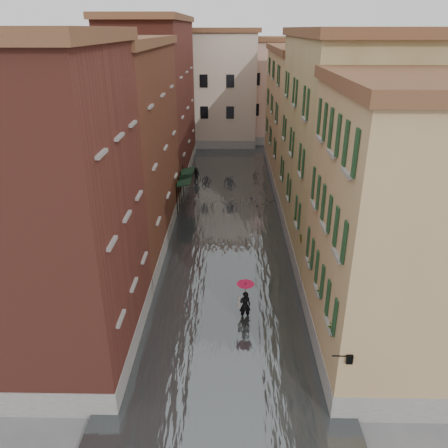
{
  "coord_description": "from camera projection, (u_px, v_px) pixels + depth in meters",
  "views": [
    {
      "loc": [
        0.23,
        -17.94,
        13.45
      ],
      "look_at": [
        -0.2,
        5.28,
        3.0
      ],
      "focal_mm": 35.0,
      "sensor_mm": 36.0,
      "label": 1
    }
  ],
  "objects": [
    {
      "name": "window_planters",
      "position": [
        313.0,
        257.0,
        20.71
      ],
      "size": [
        0.59,
        10.93,
        0.84
      ],
      "color": "#9C5533",
      "rests_on": "ground"
    },
    {
      "name": "building_end_pink",
      "position": [
        277.0,
        92.0,
        55.79
      ],
      "size": [
        10.0,
        9.0,
        12.0
      ],
      "primitive_type": "cube",
      "color": "#CC9F8F",
      "rests_on": "ground"
    },
    {
      "name": "building_right_mid",
      "position": [
        340.0,
        150.0,
        27.3
      ],
      "size": [
        6.0,
        14.0,
        13.0
      ],
      "primitive_type": "cube",
      "color": "tan",
      "rests_on": "ground"
    },
    {
      "name": "awning_near",
      "position": [
        184.0,
        181.0,
        34.23
      ],
      "size": [
        1.09,
        2.78,
        2.8
      ],
      "color": "black",
      "rests_on": "ground"
    },
    {
      "name": "ground",
      "position": [
        226.0,
        322.0,
        21.88
      ],
      "size": [
        120.0,
        120.0,
        0.0
      ],
      "primitive_type": "plane",
      "color": "#59595C",
      "rests_on": "ground"
    },
    {
      "name": "building_left_near",
      "position": [
        51.0,
        218.0,
        17.5
      ],
      "size": [
        6.0,
        8.0,
        13.0
      ],
      "primitive_type": "cube",
      "color": "brown",
      "rests_on": "ground"
    },
    {
      "name": "building_left_mid",
      "position": [
        118.0,
        152.0,
        27.63
      ],
      "size": [
        6.0,
        14.0,
        12.5
      ],
      "primitive_type": "cube",
      "color": "#5E2B1D",
      "rests_on": "ground"
    },
    {
      "name": "wall_lantern",
      "position": [
        349.0,
        358.0,
        15.1
      ],
      "size": [
        0.71,
        0.22,
        0.35
      ],
      "color": "black",
      "rests_on": "ground"
    },
    {
      "name": "awning_far",
      "position": [
        186.0,
        175.0,
        35.77
      ],
      "size": [
        1.09,
        3.26,
        2.8
      ],
      "color": "black",
      "rests_on": "ground"
    },
    {
      "name": "building_end_cream",
      "position": [
        206.0,
        90.0,
        53.91
      ],
      "size": [
        12.0,
        9.0,
        13.0
      ],
      "primitive_type": "cube",
      "color": "beige",
      "rests_on": "ground"
    },
    {
      "name": "floodwater",
      "position": [
        228.0,
        217.0,
        33.69
      ],
      "size": [
        10.0,
        60.0,
        0.2
      ],
      "primitive_type": "cube",
      "color": "#424749",
      "rests_on": "ground"
    },
    {
      "name": "building_right_far",
      "position": [
        303.0,
        117.0,
        41.29
      ],
      "size": [
        6.0,
        16.0,
        11.5
      ],
      "primitive_type": "cube",
      "color": "tan",
      "rests_on": "ground"
    },
    {
      "name": "pedestrian_far",
      "position": [
        197.0,
        176.0,
        40.97
      ],
      "size": [
        0.88,
        0.77,
        1.51
      ],
      "primitive_type": "imported",
      "rotation": [
        0.0,
        0.0,
        -0.32
      ],
      "color": "black",
      "rests_on": "ground"
    },
    {
      "name": "pedestrian_main",
      "position": [
        245.0,
        298.0,
        21.6
      ],
      "size": [
        0.89,
        0.89,
        2.06
      ],
      "color": "black",
      "rests_on": "ground"
    },
    {
      "name": "building_left_far",
      "position": [
        155.0,
        103.0,
        41.0
      ],
      "size": [
        6.0,
        16.0,
        14.0
      ],
      "primitive_type": "cube",
      "color": "brown",
      "rests_on": "ground"
    },
    {
      "name": "building_right_near",
      "position": [
        399.0,
        237.0,
        17.58
      ],
      "size": [
        6.0,
        8.0,
        11.5
      ],
      "primitive_type": "cube",
      "color": "tan",
      "rests_on": "ground"
    }
  ]
}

